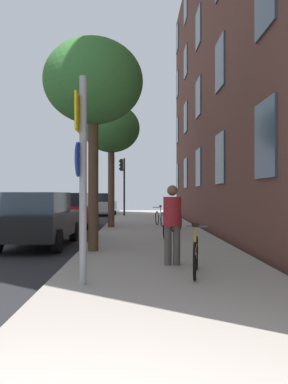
{
  "coord_description": "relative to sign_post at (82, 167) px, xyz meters",
  "views": [
    {
      "loc": [
        0.5,
        -2.12,
        1.59
      ],
      "look_at": [
        0.75,
        12.47,
        1.65
      ],
      "focal_mm": 37.76,
      "sensor_mm": 36.0,
      "label": 1
    }
  ],
  "objects": [
    {
      "name": "pedestrian_0",
      "position": [
        1.63,
        1.72,
        -0.97
      ],
      "size": [
        0.39,
        0.39,
        1.64
      ],
      "color": "#4C4742",
      "rests_on": "sidewalk"
    },
    {
      "name": "bicycle_2",
      "position": [
        2.3,
        8.43,
        -1.55
      ],
      "size": [
        0.42,
        1.6,
        0.91
      ],
      "color": "black",
      "rests_on": "sidewalk"
    },
    {
      "name": "bicycle_0",
      "position": [
        1.96,
        0.72,
        -1.54
      ],
      "size": [
        0.47,
        1.63,
        0.94
      ],
      "color": "black",
      "rests_on": "sidewalk"
    },
    {
      "name": "traffic_light",
      "position": [
        -0.07,
        20.83,
        0.74
      ],
      "size": [
        0.43,
        0.24,
        3.88
      ],
      "color": "black",
      "rests_on": "sidewalk"
    },
    {
      "name": "ground_plane",
      "position": [
        -2.0,
        10.56,
        -2.03
      ],
      "size": [
        41.8,
        41.8,
        0.0
      ],
      "primitive_type": "plane",
      "color": "#332D28"
    },
    {
      "name": "bicycle_3",
      "position": [
        2.52,
        10.12,
        -1.52
      ],
      "size": [
        0.44,
        1.68,
        0.99
      ],
      "color": "black",
      "rests_on": "sidewalk"
    },
    {
      "name": "tree_far",
      "position": [
        -0.25,
        11.41,
        2.43
      ],
      "size": [
        2.54,
        2.54,
        5.47
      ],
      "color": "brown",
      "rests_on": "sidewalk"
    },
    {
      "name": "sidewalk",
      "position": [
        1.5,
        10.56,
        -1.97
      ],
      "size": [
        4.2,
        38.0,
        0.12
      ],
      "primitive_type": "cube",
      "color": "#9E9389",
      "rests_on": "ground"
    },
    {
      "name": "building_facade",
      "position": [
        4.09,
        10.06,
        5.15
      ],
      "size": [
        0.56,
        27.0,
        14.34
      ],
      "color": "brown",
      "rests_on": "ground"
    },
    {
      "name": "car_0",
      "position": [
        -2.03,
        5.55,
        -1.18
      ],
      "size": [
        1.85,
        4.36,
        1.62
      ],
      "color": "black",
      "rests_on": "road_asphalt"
    },
    {
      "name": "sign_post",
      "position": [
        0.0,
        0.0,
        0.0
      ],
      "size": [
        0.16,
        0.6,
        3.38
      ],
      "color": "gray",
      "rests_on": "sidewalk"
    },
    {
      "name": "road_asphalt",
      "position": [
        -4.1,
        10.56,
        -2.02
      ],
      "size": [
        7.0,
        38.0,
        0.01
      ],
      "primitive_type": "cube",
      "color": "#232326",
      "rests_on": "ground"
    },
    {
      "name": "tree_near",
      "position": [
        -0.23,
        3.86,
        2.42
      ],
      "size": [
        2.57,
        2.57,
        5.46
      ],
      "color": "#4C3823",
      "rests_on": "sidewalk"
    },
    {
      "name": "car_2",
      "position": [
        -1.65,
        23.09,
        -1.19
      ],
      "size": [
        1.95,
        4.14,
        1.62
      ],
      "color": "#B7B7BC",
      "rests_on": "road_asphalt"
    },
    {
      "name": "bicycle_1",
      "position": [
        1.9,
        6.73,
        -1.54
      ],
      "size": [
        0.53,
        1.66,
        0.94
      ],
      "color": "black",
      "rests_on": "sidewalk"
    },
    {
      "name": "bicycle_4",
      "position": [
        1.94,
        11.94,
        -1.54
      ],
      "size": [
        0.48,
        1.67,
        0.94
      ],
      "color": "black",
      "rests_on": "sidewalk"
    },
    {
      "name": "car_1",
      "position": [
        -2.17,
        12.48,
        -1.18
      ],
      "size": [
        2.01,
        4.3,
        1.62
      ],
      "color": "red",
      "rests_on": "road_asphalt"
    }
  ]
}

